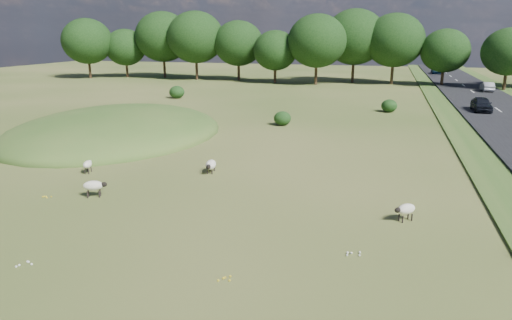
{
  "coord_description": "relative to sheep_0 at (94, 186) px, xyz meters",
  "views": [
    {
      "loc": [
        8.7,
        -19.59,
        7.82
      ],
      "look_at": [
        2.0,
        4.0,
        1.0
      ],
      "focal_mm": 32.0,
      "sensor_mm": 36.0,
      "label": 1
    }
  ],
  "objects": [
    {
      "name": "treeline",
      "position": [
        3.75,
        56.74,
        5.98
      ],
      "size": [
        96.28,
        14.66,
        11.7
      ],
      "color": "black",
      "rests_on": "ground"
    },
    {
      "name": "sheep_0",
      "position": [
        0.0,
        0.0,
        0.0
      ],
      "size": [
        1.21,
        0.86,
        0.84
      ],
      "rotation": [
        0.0,
        0.0,
        0.42
      ],
      "color": "beige",
      "rests_on": "ground"
    },
    {
      "name": "ground",
      "position": [
        4.81,
        21.3,
        -0.59
      ],
      "size": [
        160.0,
        160.0,
        0.0
      ],
      "primitive_type": "plane",
      "color": "#325119",
      "rests_on": "ground"
    },
    {
      "name": "sheep_2",
      "position": [
        -2.8,
        3.42,
        -0.08
      ],
      "size": [
        0.69,
        1.05,
        0.73
      ],
      "rotation": [
        0.0,
        0.0,
        1.9
      ],
      "color": "beige",
      "rests_on": "ground"
    },
    {
      "name": "car_1",
      "position": [
        22.91,
        78.02,
        0.3
      ],
      "size": [
        2.1,
        4.56,
        1.27
      ],
      "primitive_type": "imported",
      "color": "navy",
      "rests_on": "road"
    },
    {
      "name": "sheep_3",
      "position": [
        14.7,
        1.04,
        -0.04
      ],
      "size": [
        1.03,
        0.97,
        0.78
      ],
      "rotation": [
        0.0,
        0.0,
        3.87
      ],
      "color": "beige",
      "rests_on": "ground"
    },
    {
      "name": "road",
      "position": [
        24.81,
        31.3,
        -0.46
      ],
      "size": [
        8.0,
        150.0,
        0.25
      ],
      "primitive_type": "cube",
      "color": "black",
      "rests_on": "ground"
    },
    {
      "name": "mound",
      "position": [
        -7.19,
        13.3,
        -0.59
      ],
      "size": [
        16.0,
        20.0,
        4.0
      ],
      "primitive_type": "ellipsoid",
      "color": "#33561E",
      "rests_on": "ground"
    },
    {
      "name": "shrubs",
      "position": [
        -0.16,
        29.52,
        0.11
      ],
      "size": [
        27.27,
        15.15,
        1.54
      ],
      "color": "black",
      "rests_on": "ground"
    },
    {
      "name": "car_3",
      "position": [
        26.71,
        92.2,
        0.38
      ],
      "size": [
        2.0,
        4.93,
        1.43
      ],
      "primitive_type": "imported",
      "rotation": [
        0.0,
        0.0,
        3.14
      ],
      "color": "silver",
      "rests_on": "road"
    },
    {
      "name": "sheep_1",
      "position": [
        4.05,
        5.39,
        -0.11
      ],
      "size": [
        0.71,
        1.33,
        0.75
      ],
      "rotation": [
        0.0,
        0.0,
        4.85
      ],
      "color": "beige",
      "rests_on": "ground"
    },
    {
      "name": "car_4",
      "position": [
        26.71,
        50.08,
        0.28
      ],
      "size": [
        1.31,
        3.77,
        1.24
      ],
      "primitive_type": "imported",
      "rotation": [
        0.0,
        0.0,
        3.14
      ],
      "color": "#9B9FA3",
      "rests_on": "road"
    },
    {
      "name": "car_0",
      "position": [
        22.91,
        32.0,
        0.37
      ],
      "size": [
        1.66,
        4.13,
        1.41
      ],
      "primitive_type": "imported",
      "color": "black",
      "rests_on": "road"
    }
  ]
}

